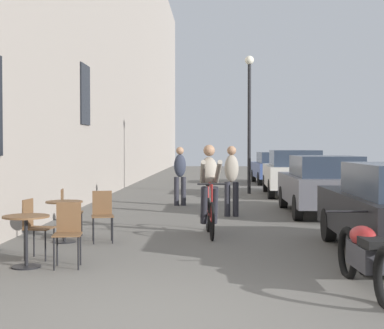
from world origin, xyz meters
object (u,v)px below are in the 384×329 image
at_px(cafe_chair_mid_toward_wall, 68,209).
at_px(parked_motorcycle, 366,256).
at_px(cafe_table_near, 26,230).
at_px(cyclist_on_bicycle, 209,192).
at_px(cafe_chair_near_toward_street, 68,230).
at_px(parked_car_third, 293,172).
at_px(pedestrian_mid, 180,173).
at_px(cafe_table_mid, 64,213).
at_px(cafe_chair_mid_toward_street, 102,212).
at_px(cafe_chair_near_toward_wall, 35,224).
at_px(pedestrian_near, 232,177).
at_px(street_lamp, 249,106).
at_px(parked_car_second, 322,184).
at_px(parked_car_fourth, 274,167).

distance_m(cafe_chair_mid_toward_wall, parked_motorcycle, 5.85).
bearing_deg(cafe_table_near, cyclist_on_bicycle, 50.96).
distance_m(cafe_chair_near_toward_street, parked_car_third, 12.80).
bearing_deg(pedestrian_mid, cafe_table_mid, -104.56).
xyz_separation_m(cafe_chair_mid_toward_street, cafe_chair_mid_toward_wall, (-0.73, 0.48, 0.00)).
distance_m(cafe_table_mid, pedestrian_mid, 6.57).
bearing_deg(cafe_chair_near_toward_wall, pedestrian_near, 59.97).
xyz_separation_m(cafe_chair_near_toward_wall, parked_car_third, (5.37, 11.36, 0.29)).
height_order(cafe_chair_near_toward_street, cafe_table_mid, cafe_chair_near_toward_street).
height_order(pedestrian_mid, parked_car_third, pedestrian_mid).
height_order(cafe_table_mid, street_lamp, street_lamp).
xyz_separation_m(cafe_chair_near_toward_wall, cafe_chair_mid_toward_wall, (-0.02, 2.05, 0.00)).
relative_size(pedestrian_mid, parked_motorcycle, 0.78).
xyz_separation_m(parked_car_second, parked_car_third, (0.04, 5.50, 0.05)).
height_order(cafe_table_near, parked_motorcycle, parked_motorcycle).
bearing_deg(cafe_table_near, pedestrian_near, 63.16).
height_order(cafe_chair_mid_toward_street, parked_car_second, parked_car_second).
relative_size(cyclist_on_bicycle, pedestrian_near, 1.04).
distance_m(cafe_table_near, pedestrian_mid, 8.61).
bearing_deg(parked_car_third, cyclist_on_bicycle, -107.41).
bearing_deg(cafe_chair_near_toward_wall, cafe_chair_near_toward_street, -39.88).
distance_m(cafe_chair_near_toward_street, cafe_chair_near_toward_wall, 0.84).
bearing_deg(cafe_chair_near_toward_street, cafe_table_mid, 106.19).
height_order(cafe_chair_near_toward_wall, parked_car_second, parked_car_second).
xyz_separation_m(cafe_chair_mid_toward_street, pedestrian_near, (2.38, 3.77, 0.44)).
height_order(parked_car_fourth, parked_motorcycle, parked_car_fourth).
bearing_deg(cyclist_on_bicycle, cafe_table_mid, -158.77).
bearing_deg(parked_car_third, cafe_table_mid, -118.33).
bearing_deg(cyclist_on_bicycle, parked_motorcycle, -66.38).
distance_m(pedestrian_near, street_lamp, 7.14).
xyz_separation_m(cafe_chair_mid_toward_wall, cyclist_on_bicycle, (2.61, 0.43, 0.29)).
relative_size(pedestrian_near, pedestrian_mid, 1.01).
bearing_deg(cyclist_on_bicycle, cafe_table_near, -129.04).
bearing_deg(parked_car_fourth, cafe_chair_mid_toward_street, -106.08).
bearing_deg(cyclist_on_bicycle, pedestrian_near, 80.02).
distance_m(cafe_chair_mid_toward_wall, parked_car_fourth, 16.53).
relative_size(cafe_table_near, cafe_chair_near_toward_street, 0.81).
relative_size(cafe_table_mid, parked_car_third, 0.16).
bearing_deg(parked_motorcycle, pedestrian_near, 100.74).
xyz_separation_m(cafe_table_near, pedestrian_mid, (1.62, 8.45, 0.42)).
xyz_separation_m(cafe_chair_near_toward_wall, pedestrian_mid, (1.70, 7.84, 0.42)).
bearing_deg(cafe_chair_near_toward_wall, parked_car_second, 47.69).
relative_size(cafe_chair_near_toward_street, cyclist_on_bicycle, 0.51).
bearing_deg(pedestrian_near, parked_car_second, 12.92).
distance_m(cafe_table_near, street_lamp, 13.53).
relative_size(pedestrian_mid, street_lamp, 0.34).
relative_size(cafe_table_mid, pedestrian_near, 0.43).
height_order(cafe_chair_near_toward_street, parked_car_fourth, parked_car_fourth).
height_order(cafe_table_near, cafe_chair_near_toward_street, cafe_chair_near_toward_street).
distance_m(cafe_table_mid, cafe_chair_mid_toward_wall, 0.56).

